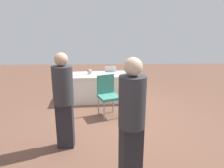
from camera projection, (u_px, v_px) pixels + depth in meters
ground_plane at (120, 124)px, 4.67m from camera, size 14.40×14.40×0.00m
table_foreground at (101, 87)px, 6.08m from camera, size 1.87×0.91×0.75m
chair_tucked_left at (108, 93)px, 5.00m from camera, size 0.57×0.57×0.96m
person_presenter at (63, 97)px, 3.60m from camera, size 0.35×0.35×1.66m
person_attendee_standing at (132, 117)px, 2.72m from camera, size 0.44×0.44×1.72m
laptop_silver at (110, 73)px, 5.99m from camera, size 0.33×0.31×0.21m
yarn_ball at (90, 72)px, 5.98m from camera, size 0.14×0.14×0.14m
scissors_red at (116, 74)px, 6.01m from camera, size 0.18×0.08×0.01m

